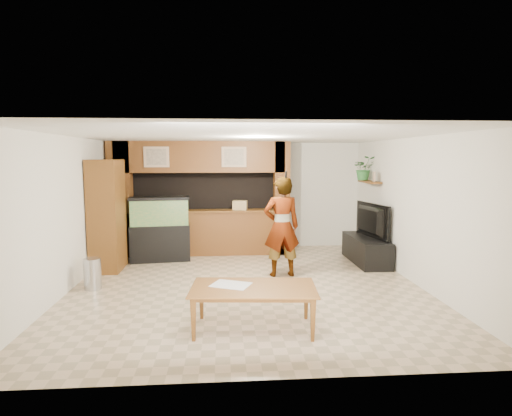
{
  "coord_description": "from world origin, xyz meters",
  "views": [
    {
      "loc": [
        -0.39,
        -7.32,
        2.25
      ],
      "look_at": [
        0.21,
        0.6,
        1.3
      ],
      "focal_mm": 30.0,
      "sensor_mm": 36.0,
      "label": 1
    }
  ],
  "objects": [
    {
      "name": "aquarium",
      "position": [
        -1.77,
        1.95,
        0.68
      ],
      "size": [
        1.26,
        0.47,
        1.4
      ],
      "rotation": [
        0.0,
        0.0,
        0.12
      ],
      "color": "black",
      "rests_on": "floor"
    },
    {
      "name": "wall_shelf",
      "position": [
        2.85,
        1.95,
        1.7
      ],
      "size": [
        0.25,
        0.9,
        0.04
      ],
      "primitive_type": "cube",
      "color": "brown",
      "rests_on": "wall_right"
    },
    {
      "name": "partition",
      "position": [
        -0.95,
        2.64,
        1.31
      ],
      "size": [
        4.2,
        0.99,
        2.6
      ],
      "color": "brown",
      "rests_on": "floor"
    },
    {
      "name": "wall_clock",
      "position": [
        -2.97,
        1.0,
        1.9
      ],
      "size": [
        0.05,
        0.25,
        0.25
      ],
      "color": "black",
      "rests_on": "wall_left"
    },
    {
      "name": "microphone",
      "position": [
        0.75,
        0.4,
        1.93
      ],
      "size": [
        0.03,
        0.09,
        0.15
      ],
      "primitive_type": "cylinder",
      "rotation": [
        0.44,
        0.0,
        0.0
      ],
      "color": "black",
      "rests_on": "person"
    },
    {
      "name": "wall_back",
      "position": [
        0.0,
        3.25,
        1.3
      ],
      "size": [
        6.0,
        0.0,
        6.0
      ],
      "primitive_type": "plane",
      "rotation": [
        1.57,
        0.0,
        0.0
      ],
      "color": "silver",
      "rests_on": "floor"
    },
    {
      "name": "trash_can",
      "position": [
        -2.64,
        -0.01,
        0.27
      ],
      "size": [
        0.29,
        0.29,
        0.53
      ],
      "primitive_type": "cylinder",
      "color": "#B2B2B7",
      "rests_on": "floor"
    },
    {
      "name": "television",
      "position": [
        2.65,
        1.46,
        0.91
      ],
      "size": [
        0.4,
        1.27,
        0.73
      ],
      "primitive_type": "imported",
      "rotation": [
        0.0,
        0.0,
        1.76
      ],
      "color": "black",
      "rests_on": "tv_stand"
    },
    {
      "name": "ceiling",
      "position": [
        0.0,
        0.0,
        2.6
      ],
      "size": [
        6.5,
        6.5,
        0.0
      ],
      "primitive_type": "plane",
      "color": "white",
      "rests_on": "wall_back"
    },
    {
      "name": "floor",
      "position": [
        0.0,
        0.0,
        0.0
      ],
      "size": [
        6.5,
        6.5,
        0.0
      ],
      "primitive_type": "plane",
      "color": "tan",
      "rests_on": "ground"
    },
    {
      "name": "potted_plant",
      "position": [
        2.82,
        2.26,
        1.99
      ],
      "size": [
        0.51,
        0.45,
        0.55
      ],
      "primitive_type": "imported",
      "rotation": [
        0.0,
        0.0,
        -0.04
      ],
      "color": "#2C6E31",
      "rests_on": "wall_shelf"
    },
    {
      "name": "photo_frame",
      "position": [
        2.85,
        1.68,
        1.83
      ],
      "size": [
        0.06,
        0.16,
        0.21
      ],
      "primitive_type": "cube",
      "rotation": [
        0.0,
        0.0,
        -0.16
      ],
      "color": "tan",
      "rests_on": "wall_shelf"
    },
    {
      "name": "counter_box",
      "position": [
        -0.01,
        2.45,
        1.15
      ],
      "size": [
        0.36,
        0.27,
        0.21
      ],
      "primitive_type": "cube",
      "rotation": [
        0.0,
        0.0,
        -0.19
      ],
      "color": "tan",
      "rests_on": "partition"
    },
    {
      "name": "dining_table",
      "position": [
        -0.02,
        -1.98,
        0.28
      ],
      "size": [
        1.69,
        1.04,
        0.57
      ],
      "primitive_type": "imported",
      "rotation": [
        0.0,
        0.0,
        -0.08
      ],
      "color": "brown",
      "rests_on": "floor"
    },
    {
      "name": "newspaper_a",
      "position": [
        -0.31,
        -1.83,
        0.57
      ],
      "size": [
        0.59,
        0.52,
        0.01
      ],
      "primitive_type": "cube",
      "rotation": [
        0.0,
        0.0,
        -0.42
      ],
      "color": "silver",
      "rests_on": "dining_table"
    },
    {
      "name": "pantry_cabinet",
      "position": [
        -2.7,
        1.28,
        1.1
      ],
      "size": [
        0.55,
        0.9,
        2.2
      ],
      "primitive_type": "cube",
      "color": "brown",
      "rests_on": "floor"
    },
    {
      "name": "person",
      "position": [
        0.7,
        0.56,
        0.94
      ],
      "size": [
        0.73,
        0.52,
        1.89
      ],
      "primitive_type": "imported",
      "rotation": [
        0.0,
        0.0,
        3.24
      ],
      "color": "#A28359",
      "rests_on": "floor"
    },
    {
      "name": "wall_right",
      "position": [
        3.0,
        0.0,
        1.3
      ],
      "size": [
        0.0,
        6.5,
        6.5
      ],
      "primitive_type": "plane",
      "rotation": [
        1.57,
        0.0,
        -1.57
      ],
      "color": "silver",
      "rests_on": "floor"
    },
    {
      "name": "wall_left",
      "position": [
        -3.0,
        0.0,
        1.3
      ],
      "size": [
        0.0,
        6.5,
        6.5
      ],
      "primitive_type": "plane",
      "rotation": [
        1.57,
        0.0,
        1.57
      ],
      "color": "silver",
      "rests_on": "floor"
    },
    {
      "name": "tv_stand",
      "position": [
        2.65,
        1.46,
        0.27
      ],
      "size": [
        0.6,
        1.63,
        0.54
      ],
      "primitive_type": "cube",
      "color": "black",
      "rests_on": "floor"
    }
  ]
}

